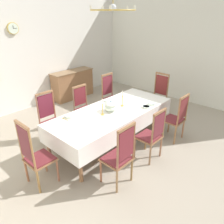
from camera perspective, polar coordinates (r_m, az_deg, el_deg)
name	(u,v)px	position (r m, az deg, el deg)	size (l,w,h in m)	color
ground	(111,140)	(5.02, -0.37, -7.35)	(6.75, 6.08, 0.04)	#A49988
back_wall	(31,49)	(6.80, -20.54, 15.19)	(6.75, 0.08, 3.37)	silver
right_wall	(187,47)	(7.20, 19.19, 15.85)	(0.08, 6.08, 3.37)	silver
dining_table	(113,113)	(4.64, 0.22, -0.32)	(2.85, 1.15, 0.75)	brown
tablecloth	(113,114)	(4.64, 0.22, -0.51)	(2.87, 1.17, 0.37)	white
chair_south_a	(120,155)	(3.54, 2.05, -11.24)	(0.44, 0.42, 1.14)	#995A3E
chair_north_a	(50,118)	(4.86, -15.86, -1.53)	(0.44, 0.42, 1.13)	olive
chair_south_b	(152,134)	(4.20, 10.42, -5.71)	(0.44, 0.42, 1.07)	#8E5F41
chair_north_b	(84,106)	(5.36, -7.40, 1.46)	(0.44, 0.42, 1.05)	olive
chair_south_c	(176,117)	(4.96, 16.52, -1.30)	(0.44, 0.42, 1.09)	#8B5A46
chair_north_c	(111,95)	(5.96, -0.40, 4.49)	(0.44, 0.42, 1.15)	#995C45
chair_head_west	(35,155)	(3.72, -19.57, -10.52)	(0.42, 0.44, 1.19)	#986144
chair_head_east	(158,95)	(6.06, 12.03, 4.33)	(0.42, 0.44, 1.17)	#896141
soup_tureen	(111,106)	(4.52, -0.30, 1.49)	(0.28, 0.28, 0.22)	silver
candlestick_west	(102,109)	(4.35, -2.51, 0.87)	(0.07, 0.07, 0.34)	gold
candlestick_east	(122,100)	(4.77, 2.72, 3.16)	(0.07, 0.07, 0.35)	gold
bowl_near_left	(152,104)	(4.96, 10.46, 2.17)	(0.18, 0.18, 0.04)	silver
bowl_near_right	(70,116)	(4.37, -11.01, -1.02)	(0.19, 0.19, 0.05)	silver
bowl_far_left	(146,107)	(4.78, 8.95, 1.36)	(0.16, 0.16, 0.04)	silver
bowl_far_right	(109,101)	(5.05, -0.91, 3.01)	(0.20, 0.20, 0.04)	silver
spoon_primary	(154,103)	(5.08, 10.95, 2.46)	(0.04, 0.18, 0.01)	gold
spoon_secondary	(64,119)	(4.34, -12.54, -1.73)	(0.03, 0.18, 0.01)	gold
sideboard	(73,84)	(7.39, -10.27, 7.18)	(1.44, 0.48, 0.90)	#906240
mounted_clock	(13,28)	(6.48, -24.59, 19.33)	(0.29, 0.06, 0.29)	#D1B251
chandelier	(113,10)	(4.19, 0.27, 25.30)	(0.81, 0.80, 0.66)	gold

